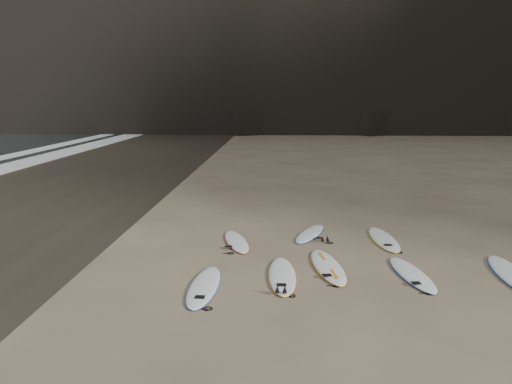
# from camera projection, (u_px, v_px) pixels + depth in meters

# --- Properties ---
(ground) EXTENTS (240.00, 240.00, 0.00)m
(ground) POSITION_uv_depth(u_px,v_px,m) (366.00, 272.00, 12.23)
(ground) COLOR #897559
(ground) RESTS_ON ground
(wet_sand) EXTENTS (12.00, 200.00, 0.01)m
(wet_sand) POSITION_uv_depth(u_px,v_px,m) (39.00, 191.00, 22.61)
(wet_sand) COLOR #383026
(wet_sand) RESTS_ON ground
(surfboard_0) EXTENTS (0.69, 2.60, 0.09)m
(surfboard_0) POSITION_uv_depth(u_px,v_px,m) (204.00, 286.00, 11.18)
(surfboard_0) COLOR white
(surfboard_0) RESTS_ON ground
(surfboard_1) EXTENTS (0.70, 2.63, 0.09)m
(surfboard_1) POSITION_uv_depth(u_px,v_px,m) (282.00, 275.00, 11.86)
(surfboard_1) COLOR white
(surfboard_1) RESTS_ON ground
(surfboard_2) EXTENTS (0.98, 2.76, 0.10)m
(surfboard_2) POSITION_uv_depth(u_px,v_px,m) (328.00, 266.00, 12.48)
(surfboard_2) COLOR white
(surfboard_2) RESTS_ON ground
(surfboard_3) EXTENTS (0.91, 2.57, 0.09)m
(surfboard_3) POSITION_uv_depth(u_px,v_px,m) (412.00, 274.00, 11.95)
(surfboard_3) COLOR white
(surfboard_3) RESTS_ON ground
(surfboard_4) EXTENTS (0.97, 2.83, 0.10)m
(surfboard_4) POSITION_uv_depth(u_px,v_px,m) (511.00, 273.00, 11.98)
(surfboard_4) COLOR white
(surfboard_4) RESTS_ON ground
(surfboard_5) EXTENTS (1.16, 2.45, 0.09)m
(surfboard_5) POSITION_uv_depth(u_px,v_px,m) (236.00, 241.00, 14.65)
(surfboard_5) COLOR white
(surfboard_5) RESTS_ON ground
(surfboard_6) EXTENTS (1.32, 2.37, 0.08)m
(surfboard_6) POSITION_uv_depth(u_px,v_px,m) (310.00, 233.00, 15.49)
(surfboard_6) COLOR white
(surfboard_6) RESTS_ON ground
(surfboard_7) EXTENTS (0.76, 2.71, 0.10)m
(surfboard_7) POSITION_uv_depth(u_px,v_px,m) (384.00, 239.00, 14.88)
(surfboard_7) COLOR white
(surfboard_7) RESTS_ON ground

